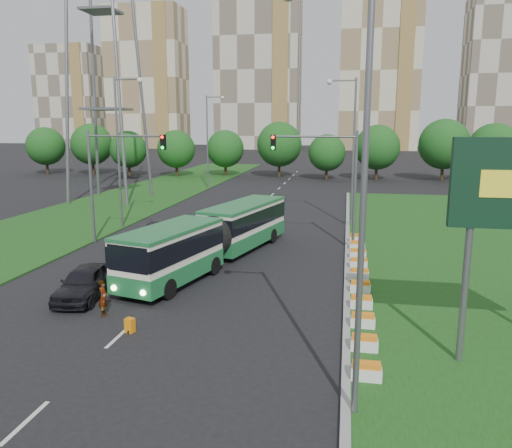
% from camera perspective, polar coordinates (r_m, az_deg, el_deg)
% --- Properties ---
extents(ground, '(360.00, 360.00, 0.00)m').
position_cam_1_polar(ground, '(25.65, -3.44, -7.82)').
color(ground, black).
rests_on(ground, ground).
extents(grass_median, '(14.00, 60.00, 0.15)m').
position_cam_1_polar(grass_median, '(33.37, 22.43, -3.99)').
color(grass_median, '#194A15').
rests_on(grass_median, ground).
extents(median_kerb, '(0.30, 60.00, 0.18)m').
position_cam_1_polar(median_kerb, '(32.59, 10.39, -3.63)').
color(median_kerb, gray).
rests_on(median_kerb, ground).
extents(left_verge, '(12.00, 110.00, 0.10)m').
position_cam_1_polar(left_verge, '(54.70, -15.64, 2.14)').
color(left_verge, '#194A15').
rests_on(left_verge, ground).
extents(lane_markings, '(0.20, 100.00, 0.01)m').
position_cam_1_polar(lane_markings, '(45.19, -1.11, 0.62)').
color(lane_markings, silver).
rests_on(lane_markings, ground).
extents(flower_planters, '(1.10, 20.30, 0.60)m').
position_cam_1_polar(flower_planters, '(26.65, 11.79, -6.28)').
color(flower_planters, white).
rests_on(flower_planters, grass_median).
extents(traffic_mast_median, '(5.76, 0.32, 8.00)m').
position_cam_1_polar(traffic_mast_median, '(33.67, 8.55, 6.01)').
color(traffic_mast_median, slate).
rests_on(traffic_mast_median, ground).
extents(traffic_mast_left, '(5.76, 0.32, 8.00)m').
position_cam_1_polar(traffic_mast_left, '(36.46, -16.20, 6.09)').
color(traffic_mast_left, slate).
rests_on(traffic_mast_left, ground).
extents(street_lamps, '(36.00, 60.00, 12.00)m').
position_cam_1_polar(street_lamps, '(34.74, -4.45, 7.34)').
color(street_lamps, slate).
rests_on(street_lamps, ground).
extents(tree_line, '(120.00, 8.00, 9.00)m').
position_cam_1_polar(tree_line, '(78.72, 13.51, 8.20)').
color(tree_line, '#124716').
rests_on(tree_line, ground).
extents(apartment_tower_west, '(26.00, 15.00, 48.00)m').
position_cam_1_polar(apartment_tower_west, '(188.06, -12.29, 15.86)').
color(apartment_tower_west, beige).
rests_on(apartment_tower_west, ground).
extents(apartment_tower_cwest, '(28.00, 15.00, 52.00)m').
position_cam_1_polar(apartment_tower_cwest, '(177.11, 0.29, 17.06)').
color(apartment_tower_cwest, beige).
rests_on(apartment_tower_cwest, ground).
extents(apartment_tower_ceast, '(25.00, 15.00, 50.00)m').
position_cam_1_polar(apartment_tower_ceast, '(174.54, 13.90, 16.49)').
color(apartment_tower_ceast, beige).
rests_on(apartment_tower_ceast, ground).
extents(apartment_tower_east, '(27.00, 15.00, 47.00)m').
position_cam_1_polar(apartment_tower_east, '(180.97, 27.06, 14.94)').
color(apartment_tower_east, beige).
rests_on(apartment_tower_east, ground).
extents(midrise_west, '(22.00, 14.00, 36.00)m').
position_cam_1_polar(midrise_west, '(200.92, -20.37, 13.41)').
color(midrise_west, beige).
rests_on(midrise_west, ground).
extents(articulated_bus, '(2.58, 16.53, 2.72)m').
position_cam_1_polar(articulated_bus, '(30.75, -5.01, -1.36)').
color(articulated_bus, silver).
rests_on(articulated_bus, ground).
extents(car_left_near, '(2.43, 4.90, 1.60)m').
position_cam_1_polar(car_left_near, '(25.99, -18.97, -6.31)').
color(car_left_near, black).
rests_on(car_left_near, ground).
extents(car_left_far, '(1.80, 4.52, 1.46)m').
position_cam_1_polar(car_left_far, '(36.78, -11.01, -0.91)').
color(car_left_far, black).
rests_on(car_left_far, ground).
extents(pedestrian, '(0.54, 0.69, 1.65)m').
position_cam_1_polar(pedestrian, '(23.41, -17.05, -8.08)').
color(pedestrian, gray).
rests_on(pedestrian, ground).
extents(shopping_trolley, '(0.35, 0.37, 0.60)m').
position_cam_1_polar(shopping_trolley, '(21.52, -14.22, -11.16)').
color(shopping_trolley, orange).
rests_on(shopping_trolley, ground).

